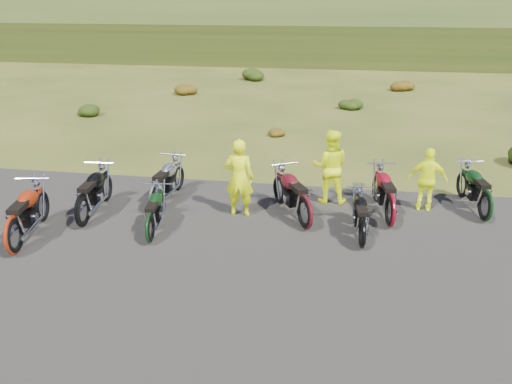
% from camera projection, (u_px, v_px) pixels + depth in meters
% --- Properties ---
extents(ground, '(300.00, 300.00, 0.00)m').
position_uv_depth(ground, '(239.00, 251.00, 10.65)').
color(ground, '#373E14').
rests_on(ground, ground).
extents(gravel_pad, '(20.00, 12.00, 0.04)m').
position_uv_depth(gravel_pad, '(217.00, 304.00, 8.81)').
color(gravel_pad, black).
rests_on(gravel_pad, ground).
extents(hill_slope, '(300.00, 45.97, 9.37)m').
position_uv_depth(hill_slope, '(323.00, 41.00, 56.45)').
color(hill_slope, '#2B3F15').
rests_on(hill_slope, ground).
extents(hill_plateau, '(300.00, 90.00, 9.17)m').
position_uv_depth(hill_plateau, '(333.00, 17.00, 111.42)').
color(hill_plateau, '#2B3F15').
rests_on(hill_plateau, ground).
extents(shrub_1, '(1.03, 1.03, 0.61)m').
position_uv_depth(shrub_1, '(87.00, 109.00, 22.24)').
color(shrub_1, black).
rests_on(shrub_1, ground).
extents(shrub_2, '(1.30, 1.30, 0.77)m').
position_uv_depth(shrub_2, '(184.00, 88.00, 26.63)').
color(shrub_2, '#65330C').
rests_on(shrub_2, ground).
extents(shrub_3, '(1.56, 1.56, 0.92)m').
position_uv_depth(shrub_3, '(254.00, 73.00, 31.03)').
color(shrub_3, black).
rests_on(shrub_3, ground).
extents(shrub_4, '(0.77, 0.77, 0.45)m').
position_uv_depth(shrub_4, '(275.00, 130.00, 19.05)').
color(shrub_4, '#65330C').
rests_on(shrub_4, ground).
extents(shrub_5, '(1.03, 1.03, 0.61)m').
position_uv_depth(shrub_5, '(350.00, 103.00, 23.45)').
color(shrub_5, black).
rests_on(shrub_5, ground).
extents(shrub_6, '(1.30, 1.30, 0.77)m').
position_uv_depth(shrub_6, '(401.00, 84.00, 27.84)').
color(shrub_6, '#65330C').
rests_on(shrub_6, ground).
extents(motorcycle_0, '(0.94, 2.32, 1.19)m').
position_uv_depth(motorcycle_0, '(85.00, 227.00, 11.72)').
color(motorcycle_0, black).
rests_on(motorcycle_0, ground).
extents(motorcycle_1, '(1.21, 2.45, 1.23)m').
position_uv_depth(motorcycle_1, '(18.00, 254.00, 10.51)').
color(motorcycle_1, '#9B250B').
rests_on(motorcycle_1, ground).
extents(motorcycle_2, '(0.90, 1.97, 1.00)m').
position_uv_depth(motorcycle_2, '(151.00, 243.00, 10.97)').
color(motorcycle_2, black).
rests_on(motorcycle_2, ground).
extents(motorcycle_3, '(0.88, 2.25, 1.15)m').
position_uv_depth(motorcycle_3, '(157.00, 212.00, 12.51)').
color(motorcycle_3, '#B3B2B7').
rests_on(motorcycle_3, ground).
extents(motorcycle_4, '(1.78, 2.40, 1.21)m').
position_uv_depth(motorcycle_4, '(304.00, 229.00, 11.61)').
color(motorcycle_4, '#570E17').
rests_on(motorcycle_4, ground).
extents(motorcycle_5, '(0.78, 1.96, 1.01)m').
position_uv_depth(motorcycle_5, '(361.00, 248.00, 10.75)').
color(motorcycle_5, black).
rests_on(motorcycle_5, ground).
extents(motorcycle_6, '(1.06, 2.32, 1.17)m').
position_uv_depth(motorcycle_6, '(389.00, 227.00, 11.72)').
color(motorcycle_6, maroon).
rests_on(motorcycle_6, ground).
extents(motorcycle_7, '(1.03, 2.25, 1.13)m').
position_uv_depth(motorcycle_7, '(482.00, 221.00, 12.02)').
color(motorcycle_7, black).
rests_on(motorcycle_7, ground).
extents(person_middle, '(0.70, 0.46, 1.93)m').
position_uv_depth(person_middle, '(239.00, 179.00, 11.96)').
color(person_middle, '#EEFF0D').
rests_on(person_middle, ground).
extents(person_right_a, '(0.95, 0.74, 1.92)m').
position_uv_depth(person_right_a, '(330.00, 168.00, 12.74)').
color(person_right_a, '#EEFF0D').
rests_on(person_right_a, ground).
extents(person_right_b, '(0.98, 0.51, 1.61)m').
position_uv_depth(person_right_b, '(428.00, 181.00, 12.30)').
color(person_right_b, '#EEFF0D').
rests_on(person_right_b, ground).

